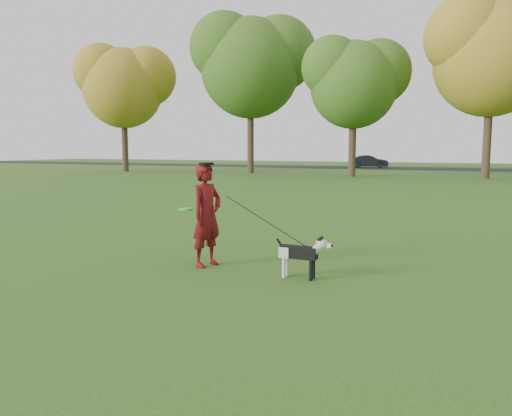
% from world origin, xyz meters
% --- Properties ---
extents(ground, '(120.00, 120.00, 0.00)m').
position_xyz_m(ground, '(0.00, 0.00, 0.00)').
color(ground, '#285116').
rests_on(ground, ground).
extents(road, '(120.00, 7.00, 0.02)m').
position_xyz_m(road, '(0.00, 40.00, 0.01)').
color(road, black).
rests_on(road, ground).
extents(man, '(0.51, 0.67, 1.63)m').
position_xyz_m(man, '(-0.28, -0.24, 0.81)').
color(man, '#5B0D0D').
rests_on(man, ground).
extents(dog, '(0.85, 0.17, 0.65)m').
position_xyz_m(dog, '(1.37, -0.37, 0.39)').
color(dog, black).
rests_on(dog, ground).
extents(car_mid, '(3.66, 1.74, 1.16)m').
position_xyz_m(car_mid, '(-5.74, 40.00, 0.60)').
color(car_mid, black).
rests_on(car_mid, road).
extents(man_held_items, '(2.23, 0.29, 1.21)m').
position_xyz_m(man_held_items, '(0.74, -0.33, 0.81)').
color(man_held_items, '#29E81D').
rests_on(man_held_items, ground).
extents(tree_row, '(51.74, 8.86, 12.01)m').
position_xyz_m(tree_row, '(-1.43, 26.07, 7.41)').
color(tree_row, '#38281C').
rests_on(tree_row, ground).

